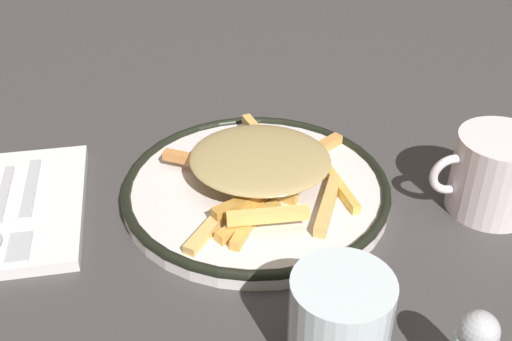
# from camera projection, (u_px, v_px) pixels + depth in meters

# --- Properties ---
(ground_plane) EXTENTS (2.60, 2.60, 0.00)m
(ground_plane) POSITION_uv_depth(u_px,v_px,m) (256.00, 197.00, 0.71)
(ground_plane) COLOR #3F3C3C
(plate) EXTENTS (0.30, 0.30, 0.02)m
(plate) POSITION_uv_depth(u_px,v_px,m) (256.00, 189.00, 0.70)
(plate) COLOR white
(plate) RESTS_ON ground_plane
(fries_heap) EXTENTS (0.22, 0.23, 0.04)m
(fries_heap) POSITION_uv_depth(u_px,v_px,m) (262.00, 167.00, 0.69)
(fries_heap) COLOR gold
(fries_heap) RESTS_ON plate
(napkin) EXTENTS (0.18, 0.22, 0.01)m
(napkin) POSITION_uv_depth(u_px,v_px,m) (3.00, 209.00, 0.68)
(napkin) COLOR silver
(napkin) RESTS_ON ground_plane
(fork) EXTENTS (0.02, 0.18, 0.00)m
(fork) POSITION_uv_depth(u_px,v_px,m) (27.00, 207.00, 0.67)
(fork) COLOR silver
(fork) RESTS_ON napkin
(water_glass) EXTENTS (0.08, 0.08, 0.09)m
(water_glass) POSITION_uv_depth(u_px,v_px,m) (339.00, 325.00, 0.49)
(water_glass) COLOR silver
(water_glass) RESTS_ON ground_plane
(coffee_mug) EXTENTS (0.12, 0.09, 0.09)m
(coffee_mug) POSITION_uv_depth(u_px,v_px,m) (494.00, 174.00, 0.67)
(coffee_mug) COLOR white
(coffee_mug) RESTS_ON ground_plane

